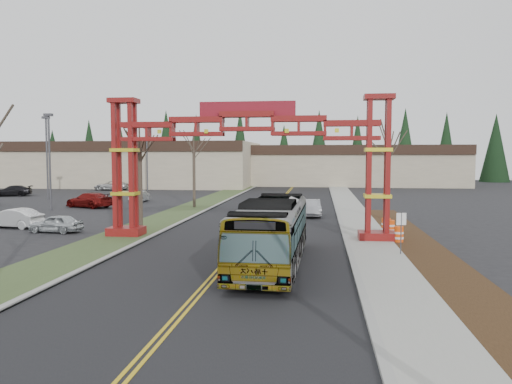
% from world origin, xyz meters
% --- Properties ---
extents(ground, '(200.00, 200.00, 0.00)m').
position_xyz_m(ground, '(0.00, 0.00, 0.00)').
color(ground, black).
rests_on(ground, ground).
extents(road, '(12.00, 110.00, 0.02)m').
position_xyz_m(road, '(0.00, 25.00, 0.01)').
color(road, black).
rests_on(road, ground).
extents(lane_line_left, '(0.12, 100.00, 0.01)m').
position_xyz_m(lane_line_left, '(-0.12, 25.00, 0.03)').
color(lane_line_left, gold).
rests_on(lane_line_left, road).
extents(lane_line_right, '(0.12, 100.00, 0.01)m').
position_xyz_m(lane_line_right, '(0.12, 25.00, 0.03)').
color(lane_line_right, gold).
rests_on(lane_line_right, road).
extents(curb_right, '(0.30, 110.00, 0.15)m').
position_xyz_m(curb_right, '(6.15, 25.00, 0.07)').
color(curb_right, gray).
rests_on(curb_right, ground).
extents(sidewalk_right, '(2.60, 110.00, 0.14)m').
position_xyz_m(sidewalk_right, '(7.60, 25.00, 0.08)').
color(sidewalk_right, gray).
rests_on(sidewalk_right, ground).
extents(landscape_strip, '(2.60, 50.00, 0.12)m').
position_xyz_m(landscape_strip, '(10.20, 10.00, 0.06)').
color(landscape_strip, black).
rests_on(landscape_strip, ground).
extents(grass_median, '(4.00, 110.00, 0.08)m').
position_xyz_m(grass_median, '(-8.00, 25.00, 0.04)').
color(grass_median, '#394C26').
rests_on(grass_median, ground).
extents(curb_left, '(0.30, 110.00, 0.15)m').
position_xyz_m(curb_left, '(-6.15, 25.00, 0.07)').
color(curb_left, gray).
rests_on(curb_left, ground).
extents(gateway_arch, '(18.20, 1.60, 8.90)m').
position_xyz_m(gateway_arch, '(0.00, 18.00, 5.98)').
color(gateway_arch, maroon).
rests_on(gateway_arch, ground).
extents(retail_building_west, '(46.00, 22.30, 7.50)m').
position_xyz_m(retail_building_west, '(-30.00, 71.96, 3.76)').
color(retail_building_west, tan).
rests_on(retail_building_west, ground).
extents(retail_building_east, '(38.00, 20.30, 7.00)m').
position_xyz_m(retail_building_east, '(10.00, 79.95, 3.51)').
color(retail_building_east, tan).
rests_on(retail_building_east, ground).
extents(conifer_treeline, '(116.10, 5.60, 13.00)m').
position_xyz_m(conifer_treeline, '(0.25, 92.00, 6.49)').
color(conifer_treeline, black).
rests_on(conifer_treeline, ground).
extents(transit_bus, '(2.93, 11.55, 3.20)m').
position_xyz_m(transit_bus, '(2.28, 10.49, 1.60)').
color(transit_bus, '#B1B5B9').
rests_on(transit_bus, ground).
extents(silver_sedan, '(1.89, 4.48, 1.44)m').
position_xyz_m(silver_sedan, '(3.79, 30.29, 0.72)').
color(silver_sedan, '#A5A8AD').
rests_on(silver_sedan, ground).
extents(parked_car_near_a, '(3.75, 1.79, 1.24)m').
position_xyz_m(parked_car_near_a, '(-13.35, 18.86, 0.62)').
color(parked_car_near_a, silver).
rests_on(parked_car_near_a, ground).
extents(parked_car_near_b, '(4.47, 2.08, 1.42)m').
position_xyz_m(parked_car_near_b, '(-17.55, 20.50, 0.71)').
color(parked_car_near_b, white).
rests_on(parked_car_near_b, ground).
extents(parked_car_mid_a, '(5.67, 3.97, 1.53)m').
position_xyz_m(parked_car_mid_a, '(-18.63, 34.72, 0.76)').
color(parked_car_mid_a, maroon).
rests_on(parked_car_mid_a, ground).
extents(parked_car_far_a, '(1.57, 4.01, 1.30)m').
position_xyz_m(parked_car_far_a, '(-15.71, 41.18, 0.65)').
color(parked_car_far_a, '#ACB1B4').
rests_on(parked_car_far_a, ground).
extents(parked_car_far_b, '(5.30, 2.96, 1.40)m').
position_xyz_m(parked_car_far_b, '(-26.93, 59.10, 0.70)').
color(parked_car_far_b, silver).
rests_on(parked_car_far_b, ground).
extents(parked_car_far_c, '(5.15, 3.52, 1.38)m').
position_xyz_m(parked_car_far_c, '(-35.06, 46.90, 0.69)').
color(parked_car_far_c, black).
rests_on(parked_car_far_c, ground).
extents(bare_tree_median_mid, '(3.04, 3.04, 7.55)m').
position_xyz_m(bare_tree_median_mid, '(-8.00, 20.70, 5.50)').
color(bare_tree_median_mid, '#382D26').
rests_on(bare_tree_median_mid, ground).
extents(bare_tree_median_far, '(2.90, 2.90, 7.65)m').
position_xyz_m(bare_tree_median_far, '(-8.00, 35.78, 5.69)').
color(bare_tree_median_far, '#382D26').
rests_on(bare_tree_median_far, ground).
extents(bare_tree_right_far, '(3.46, 3.46, 8.17)m').
position_xyz_m(bare_tree_right_far, '(10.00, 28.30, 5.85)').
color(bare_tree_right_far, '#382D26').
rests_on(bare_tree_right_far, ground).
extents(light_pole_near, '(0.80, 0.40, 9.20)m').
position_xyz_m(light_pole_near, '(-20.90, 31.48, 5.32)').
color(light_pole_near, '#3F3F44').
rests_on(light_pole_near, ground).
extents(light_pole_mid, '(0.86, 0.43, 9.87)m').
position_xyz_m(light_pole_mid, '(-27.70, 42.79, 5.71)').
color(light_pole_mid, '#3F3F44').
rests_on(light_pole_mid, ground).
extents(light_pole_far, '(0.82, 0.41, 9.45)m').
position_xyz_m(light_pole_far, '(-21.13, 58.97, 5.47)').
color(light_pole_far, '#3F3F44').
rests_on(light_pole_far, ground).
extents(street_sign, '(0.52, 0.17, 2.29)m').
position_xyz_m(street_sign, '(8.71, 13.40, 1.65)').
color(street_sign, '#3F3F44').
rests_on(street_sign, ground).
extents(barrel_south, '(0.56, 0.56, 1.04)m').
position_xyz_m(barrel_south, '(9.21, 17.34, 0.52)').
color(barrel_south, '#FE510E').
rests_on(barrel_south, ground).
extents(barrel_mid, '(0.54, 0.54, 1.00)m').
position_xyz_m(barrel_mid, '(9.17, 20.55, 0.50)').
color(barrel_mid, '#FE510E').
rests_on(barrel_mid, ground).
extents(barrel_north, '(0.60, 0.60, 1.11)m').
position_xyz_m(barrel_north, '(8.91, 20.81, 0.55)').
color(barrel_north, '#FE510E').
rests_on(barrel_north, ground).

